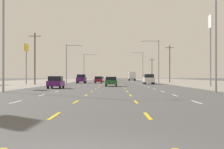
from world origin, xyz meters
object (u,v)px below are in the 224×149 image
(pole_sign_left_row_2, at_px, (26,52))
(streetlight_left_row_1, at_px, (68,61))
(sedan_center_turn_near, at_px, (111,81))
(suv_far_right_mid, at_px, (149,79))
(sedan_center_turn_farther, at_px, (113,79))
(hatchback_inner_left_far, at_px, (98,80))
(suv_far_left_midfar, at_px, (81,79))
(box_truck_far_right_distant_a, at_px, (132,76))
(streetlight_left_row_0, at_px, (7,35))
(pole_sign_right_row_1, at_px, (211,33))
(streetlight_right_row_0, at_px, (212,33))
(streetlight_left_row_2, at_px, (85,65))
(sedan_inner_left_farthest, at_px, (101,79))
(streetlight_right_row_1, at_px, (157,58))
(hatchback_far_left_nearest, at_px, (56,82))
(streetlight_right_row_2, at_px, (142,64))

(pole_sign_left_row_2, xyz_separation_m, streetlight_left_row_1, (7.74, 6.14, -1.40))
(sedan_center_turn_near, height_order, suv_far_right_mid, suv_far_right_mid)
(sedan_center_turn_farther, relative_size, streetlight_left_row_1, 0.52)
(streetlight_left_row_1, bearing_deg, suv_far_right_mid, -24.20)
(hatchback_inner_left_far, relative_size, sedan_center_turn_farther, 0.87)
(suv_far_left_midfar, xyz_separation_m, sedan_center_turn_farther, (7.04, 16.22, -0.27))
(suv_far_left_midfar, relative_size, streetlight_left_row_1, 0.57)
(hatchback_inner_left_far, xyz_separation_m, box_truck_far_right_distant_a, (10.06, 50.35, 1.05))
(hatchback_inner_left_far, xyz_separation_m, streetlight_left_row_0, (-6.50, -48.74, 4.73))
(box_truck_far_right_distant_a, distance_m, streetlight_left_row_1, 56.35)
(pole_sign_right_row_1, distance_m, streetlight_right_row_0, 22.43)
(box_truck_far_right_distant_a, xyz_separation_m, streetlight_right_row_0, (3.01, -99.10, 3.81))
(pole_sign_right_row_1, distance_m, streetlight_left_row_1, 34.65)
(suv_far_right_mid, bearing_deg, streetlight_left_row_2, 107.68)
(sedan_center_turn_farther, distance_m, streetlight_left_row_1, 21.23)
(suv_far_left_midfar, xyz_separation_m, streetlight_left_row_2, (-2.60, 43.19, 4.46))
(pole_sign_left_row_2, distance_m, streetlight_left_row_2, 52.07)
(pole_sign_left_row_2, bearing_deg, sedan_inner_left_farthest, 65.40)
(streetlight_right_row_1, height_order, streetlight_left_row_2, streetlight_right_row_1)
(streetlight_left_row_0, bearing_deg, pole_sign_left_row_2, 101.18)
(streetlight_right_row_0, xyz_separation_m, streetlight_left_row_2, (-19.45, 90.66, -0.16))
(hatchback_far_left_nearest, distance_m, pole_sign_left_row_2, 30.72)
(suv_far_right_mid, distance_m, streetlight_right_row_1, 9.22)
(box_truck_far_right_distant_a, bearing_deg, pole_sign_right_row_1, -83.75)
(suv_far_right_mid, bearing_deg, suv_far_left_midfar, 145.57)
(hatchback_inner_left_far, relative_size, streetlight_right_row_2, 0.39)
(sedan_inner_left_farthest, bearing_deg, streetlight_right_row_2, 57.67)
(sedan_center_turn_farther, xyz_separation_m, streetlight_left_row_0, (-9.76, -63.70, 4.76))
(suv_far_right_mid, xyz_separation_m, box_truck_far_right_distant_a, (-0.43, 61.41, 0.81))
(sedan_center_turn_near, bearing_deg, sedan_inner_left_farthest, 94.15)
(streetlight_left_row_0, bearing_deg, streetlight_left_row_2, 89.93)
(streetlight_left_row_0, relative_size, streetlight_right_row_2, 0.96)
(sedan_center_turn_farther, height_order, streetlight_right_row_1, streetlight_right_row_1)
(hatchback_far_left_nearest, bearing_deg, streetlight_right_row_1, 64.18)
(streetlight_right_row_2, bearing_deg, hatchback_far_left_nearest, -101.78)
(suv_far_left_midfar, xyz_separation_m, sedan_inner_left_farthest, (3.48, 22.17, -0.27))
(box_truck_far_right_distant_a, relative_size, pole_sign_right_row_1, 0.65)
(hatchback_far_left_nearest, relative_size, hatchback_inner_left_far, 1.00)
(suv_far_right_mid, height_order, sedan_center_turn_farther, suv_far_right_mid)
(suv_far_right_mid, distance_m, streetlight_left_row_0, 41.59)
(sedan_center_turn_farther, bearing_deg, hatchback_far_left_nearest, -97.45)
(suv_far_left_midfar, height_order, streetlight_right_row_0, streetlight_right_row_0)
(hatchback_inner_left_far, relative_size, streetlight_left_row_2, 0.42)
(suv_far_right_mid, xyz_separation_m, suv_far_left_midfar, (-14.28, 9.79, 0.00))
(hatchback_inner_left_far, xyz_separation_m, streetlight_right_row_0, (13.07, -48.74, 4.87))
(sedan_center_turn_farther, bearing_deg, hatchback_inner_left_far, -102.29)
(suv_far_left_midfar, xyz_separation_m, streetlight_right_row_0, (16.85, -47.48, 4.62))
(suv_far_left_midfar, relative_size, streetlight_right_row_2, 0.49)
(suv_far_right_mid, xyz_separation_m, sedan_inner_left_farthest, (-10.80, 31.96, -0.27))
(streetlight_right_row_1, bearing_deg, sedan_center_turn_near, -112.17)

